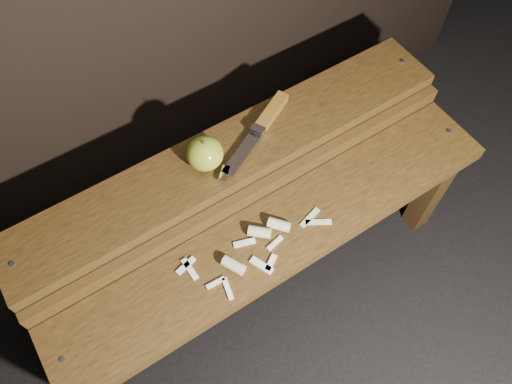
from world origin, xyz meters
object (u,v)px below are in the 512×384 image
bench_rear_tier (234,170)px  apple (205,154)px  knife (264,122)px  bench_front_tier (282,246)px

bench_rear_tier → apple: size_ratio=12.94×
knife → bench_front_tier: bearing=-113.7°
bench_rear_tier → knife: bearing=13.0°
bench_front_tier → knife: (0.11, 0.25, 0.16)m
knife → bench_rear_tier: bearing=-167.0°
apple → knife: (0.18, 0.02, -0.03)m
bench_front_tier → apple: bearing=107.6°
bench_front_tier → bench_rear_tier: bench_rear_tier is taller
bench_rear_tier → knife: 0.15m
apple → bench_front_tier: bearing=-72.4°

